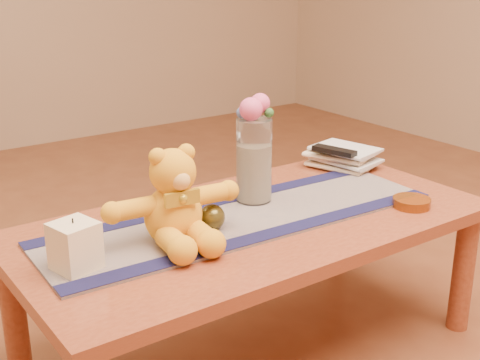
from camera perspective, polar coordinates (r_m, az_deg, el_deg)
floor at (r=2.12m, az=1.14°, el=-14.76°), size 5.50×5.50×0.00m
coffee_table_top at (r=1.91m, az=1.22°, el=-3.97°), size 1.40×0.70×0.04m
table_leg_fr at (r=2.25m, az=19.11°, el=-7.68°), size 0.07×0.07×0.41m
table_leg_bl at (r=2.00m, az=-19.32°, el=-11.24°), size 0.07×0.07×0.41m
table_leg_br at (r=2.59m, az=8.75°, el=-3.26°), size 0.07×0.07×0.41m
persian_runner at (r=1.89m, az=0.19°, el=-3.40°), size 1.21×0.40×0.01m
runner_border_near at (r=1.78m, az=2.76°, el=-4.73°), size 1.20×0.11×0.00m
runner_border_far at (r=2.01m, az=-2.09°, el=-1.94°), size 1.20×0.11×0.00m
teddy_bear at (r=1.71m, az=-5.96°, el=-1.41°), size 0.39×0.33×0.25m
pillar_candle at (r=1.62m, az=-14.38°, el=-5.65°), size 0.12×0.12×0.12m
candle_wick at (r=1.59m, az=-14.57°, el=-3.51°), size 0.00×0.00×0.01m
glass_vase at (r=1.98m, az=1.25°, el=1.75°), size 0.11×0.11×0.26m
potpourri_fill at (r=1.99m, az=1.24°, el=0.68°), size 0.09×0.09×0.18m
rose_left at (r=1.92m, az=0.98°, el=6.28°), size 0.07×0.07×0.07m
rose_right at (r=1.95m, az=1.79°, el=6.81°), size 0.06×0.06×0.06m
blue_flower_back at (r=1.97m, az=0.90°, el=6.43°), size 0.04×0.04×0.04m
blue_flower_side at (r=1.94m, az=0.21°, el=5.97°), size 0.04×0.04×0.04m
leaf_sprig at (r=1.95m, az=2.58°, el=5.96°), size 0.03×0.03×0.03m
bronze_ball at (r=1.80m, az=-2.48°, el=-3.30°), size 0.08×0.08×0.07m
book_bottom at (r=2.32m, az=8.03°, el=0.86°), size 0.23×0.26×0.02m
book_lower at (r=2.32m, az=8.20°, el=1.32°), size 0.20×0.25×0.02m
book_upper at (r=2.31m, az=7.93°, el=1.74°), size 0.24×0.27×0.02m
book_top at (r=2.31m, az=8.19°, el=2.22°), size 0.21×0.25×0.02m
tv_remote at (r=2.29m, az=8.33°, el=2.58°), size 0.09×0.17×0.02m
amber_dish at (r=2.05m, az=14.92°, el=-1.93°), size 0.12×0.12×0.03m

